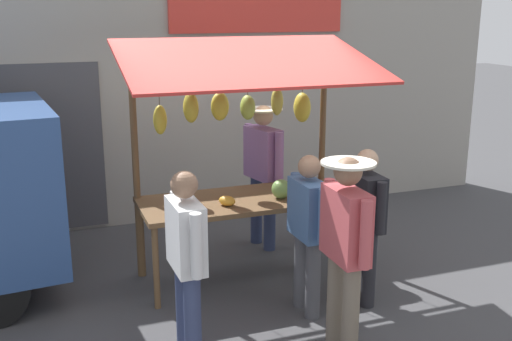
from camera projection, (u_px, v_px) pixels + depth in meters
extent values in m
plane|color=#424244|center=(246.00, 276.00, 6.61)|extent=(40.00, 40.00, 0.00)
cube|color=#9E998E|center=(191.00, 92.00, 8.16)|extent=(9.00, 0.25, 3.40)
cube|color=red|center=(258.00, 11.00, 8.05)|extent=(2.40, 0.06, 0.56)
cube|color=#47474C|center=(24.00, 151.00, 7.48)|extent=(1.90, 0.04, 2.10)
cube|color=brown|center=(246.00, 200.00, 6.38)|extent=(2.20, 0.90, 0.05)
cylinder|color=brown|center=(156.00, 268.00, 5.80)|extent=(0.06, 0.06, 0.83)
cylinder|color=brown|center=(351.00, 240.00, 6.49)|extent=(0.06, 0.06, 0.83)
cylinder|color=brown|center=(142.00, 239.00, 6.51)|extent=(0.06, 0.06, 0.83)
cylinder|color=brown|center=(319.00, 217.00, 7.20)|extent=(0.06, 0.06, 0.83)
cylinder|color=brown|center=(136.00, 170.00, 6.31)|extent=(0.07, 0.07, 2.35)
cylinder|color=brown|center=(322.00, 154.00, 7.02)|extent=(0.07, 0.07, 2.35)
cylinder|color=brown|center=(233.00, 71.00, 6.41)|extent=(2.12, 0.06, 0.06)
cube|color=#B72D28|center=(251.00, 61.00, 5.87)|extent=(2.50, 1.46, 0.39)
cylinder|color=brown|center=(303.00, 81.00, 6.73)|extent=(0.01, 0.01, 0.26)
ellipsoid|color=yellow|center=(302.00, 107.00, 6.81)|extent=(0.22, 0.25, 0.33)
cylinder|color=brown|center=(277.00, 78.00, 6.59)|extent=(0.01, 0.01, 0.19)
ellipsoid|color=gold|center=(277.00, 101.00, 6.66)|extent=(0.20, 0.20, 0.31)
cylinder|color=brown|center=(248.00, 83.00, 6.50)|extent=(0.01, 0.01, 0.26)
ellipsoid|color=#B2CC4C|center=(248.00, 107.00, 6.57)|extent=(0.18, 0.21, 0.27)
cylinder|color=brown|center=(220.00, 82.00, 6.41)|extent=(0.01, 0.01, 0.22)
ellipsoid|color=yellow|center=(220.00, 106.00, 6.47)|extent=(0.24, 0.22, 0.30)
cylinder|color=brown|center=(190.00, 83.00, 6.26)|extent=(0.01, 0.01, 0.20)
ellipsoid|color=yellow|center=(191.00, 108.00, 6.33)|extent=(0.19, 0.22, 0.32)
cylinder|color=brown|center=(159.00, 90.00, 6.19)|extent=(0.01, 0.01, 0.31)
ellipsoid|color=yellow|center=(160.00, 120.00, 6.27)|extent=(0.20, 0.20, 0.30)
ellipsoid|color=gold|center=(227.00, 201.00, 6.12)|extent=(0.21, 0.21, 0.10)
sphere|color=#729E4C|center=(281.00, 189.00, 6.34)|extent=(0.20, 0.20, 0.20)
ellipsoid|color=orange|center=(324.00, 189.00, 6.46)|extent=(0.20, 0.25, 0.14)
cylinder|color=navy|center=(256.00, 209.00, 7.45)|extent=(0.14, 0.14, 0.85)
cylinder|color=navy|center=(270.00, 216.00, 7.22)|extent=(0.14, 0.14, 0.85)
cube|color=#93669E|center=(263.00, 153.00, 7.15)|extent=(0.33, 0.55, 0.60)
cylinder|color=#93669E|center=(248.00, 146.00, 7.39)|extent=(0.09, 0.09, 0.55)
cylinder|color=#93669E|center=(279.00, 157.00, 6.88)|extent=(0.09, 0.09, 0.55)
sphere|color=tan|center=(263.00, 115.00, 7.03)|extent=(0.23, 0.23, 0.23)
cylinder|color=beige|center=(263.00, 109.00, 7.01)|extent=(0.44, 0.44, 0.02)
cylinder|color=#726656|center=(351.00, 313.00, 4.94)|extent=(0.14, 0.14, 0.83)
cylinder|color=#726656|center=(335.00, 298.00, 5.20)|extent=(0.14, 0.14, 0.83)
cube|color=#BF4C51|center=(346.00, 225.00, 4.89)|extent=(0.22, 0.50, 0.59)
cylinder|color=#BF4C51|center=(366.00, 235.00, 4.60)|extent=(0.09, 0.09, 0.54)
cylinder|color=#BF4C51|center=(329.00, 210.00, 5.16)|extent=(0.09, 0.09, 0.54)
sphere|color=#8C664C|center=(348.00, 172.00, 4.77)|extent=(0.23, 0.23, 0.23)
cylinder|color=beige|center=(348.00, 163.00, 4.76)|extent=(0.43, 0.43, 0.02)
cylinder|color=navy|center=(193.00, 320.00, 4.88)|extent=(0.14, 0.14, 0.79)
cylinder|color=navy|center=(184.00, 306.00, 5.11)|extent=(0.14, 0.14, 0.79)
cube|color=silver|center=(186.00, 235.00, 4.82)|extent=(0.23, 0.48, 0.56)
cylinder|color=silver|center=(196.00, 246.00, 4.55)|extent=(0.09, 0.09, 0.51)
cylinder|color=silver|center=(176.00, 221.00, 5.08)|extent=(0.09, 0.09, 0.51)
sphere|color=#8C664C|center=(184.00, 185.00, 4.71)|extent=(0.22, 0.22, 0.22)
cylinder|color=#4C4C51|center=(313.00, 280.00, 5.64)|extent=(0.14, 0.14, 0.75)
cylinder|color=#4C4C51|center=(301.00, 269.00, 5.86)|extent=(0.14, 0.14, 0.75)
cube|color=#476B9E|center=(308.00, 209.00, 5.58)|extent=(0.23, 0.46, 0.53)
cylinder|color=#476B9E|center=(323.00, 217.00, 5.32)|extent=(0.09, 0.09, 0.49)
cylinder|color=#476B9E|center=(295.00, 198.00, 5.84)|extent=(0.09, 0.09, 0.49)
sphere|color=#A87A5B|center=(309.00, 166.00, 5.48)|extent=(0.21, 0.21, 0.21)
cylinder|color=#232328|center=(369.00, 269.00, 5.85)|extent=(0.14, 0.14, 0.76)
cylinder|color=#232328|center=(356.00, 260.00, 6.08)|extent=(0.14, 0.14, 0.76)
cube|color=black|center=(365.00, 201.00, 5.80)|extent=(0.23, 0.46, 0.54)
cylinder|color=black|center=(381.00, 208.00, 5.53)|extent=(0.09, 0.09, 0.49)
cylinder|color=black|center=(351.00, 191.00, 6.06)|extent=(0.09, 0.09, 0.49)
sphere|color=tan|center=(367.00, 160.00, 5.70)|extent=(0.21, 0.21, 0.21)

